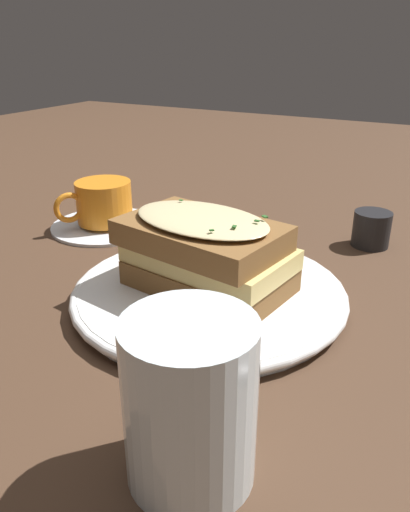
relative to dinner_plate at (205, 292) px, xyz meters
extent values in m
plane|color=#473021|center=(-0.02, 0.00, -0.01)|extent=(2.40, 2.40, 0.00)
cylinder|color=white|center=(0.00, 0.00, 0.00)|extent=(0.26, 0.26, 0.02)
torus|color=white|center=(0.00, 0.00, 0.00)|extent=(0.27, 0.27, 0.01)
cube|color=brown|center=(0.00, 0.00, 0.02)|extent=(0.12, 0.16, 0.02)
cube|color=#EAD17A|center=(0.00, 0.00, 0.04)|extent=(0.11, 0.17, 0.02)
cube|color=brown|center=(0.01, 0.00, 0.06)|extent=(0.12, 0.17, 0.02)
ellipsoid|color=beige|center=(0.01, 0.00, 0.08)|extent=(0.11, 0.15, 0.01)
cube|color=#2D6028|center=(-0.02, -0.04, 0.08)|extent=(0.00, 0.00, 0.00)
cube|color=#2D6028|center=(-0.01, 0.05, 0.08)|extent=(0.01, 0.01, 0.00)
cube|color=#2D6028|center=(0.02, 0.04, 0.08)|extent=(0.01, 0.00, 0.00)
cube|color=#2D6028|center=(0.04, 0.03, 0.08)|extent=(0.00, 0.00, 0.00)
cube|color=#2D6028|center=(0.00, 0.05, 0.08)|extent=(0.00, 0.00, 0.00)
cylinder|color=white|center=(-0.12, -0.22, -0.01)|extent=(0.15, 0.15, 0.01)
cylinder|color=orange|center=(-0.12, -0.22, 0.03)|extent=(0.08, 0.08, 0.06)
cylinder|color=#381E0F|center=(-0.12, -0.22, 0.05)|extent=(0.06, 0.06, 0.00)
torus|color=orange|center=(-0.08, -0.24, 0.03)|extent=(0.04, 0.03, 0.04)
cylinder|color=silver|center=(0.19, 0.10, 0.04)|extent=(0.08, 0.08, 0.11)
cylinder|color=black|center=(-0.22, 0.12, 0.01)|extent=(0.05, 0.05, 0.04)
camera|label=1|loc=(0.39, 0.21, 0.24)|focal=35.00mm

